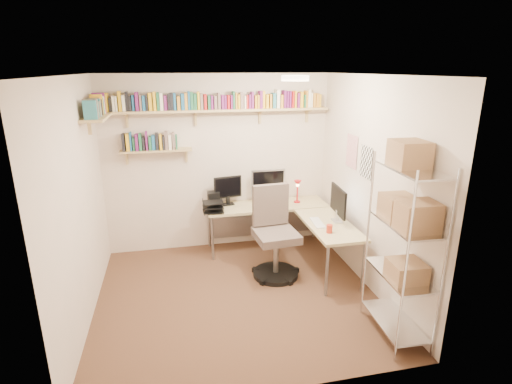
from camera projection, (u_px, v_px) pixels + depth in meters
ground at (237, 296)px, 4.70m from camera, size 3.20×3.20×0.00m
room_shell at (236, 168)px, 4.24m from camera, size 3.24×3.04×2.52m
wall_shelves at (186, 111)px, 5.22m from camera, size 3.12×1.09×0.80m
corner_desk at (274, 210)px, 5.56m from camera, size 1.80×1.76×1.17m
office_chair at (274, 239)px, 5.07m from camera, size 0.61×0.62×1.16m
wire_rack at (407, 219)px, 3.66m from camera, size 0.42×0.80×1.95m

